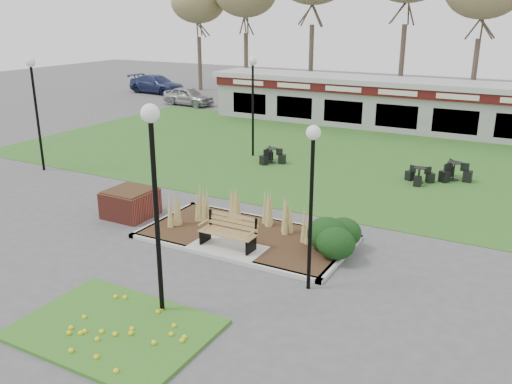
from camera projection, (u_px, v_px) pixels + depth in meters
The scene contains 17 objects.
ground at pixel (225, 253), 15.70m from camera, with size 100.00×100.00×0.00m, color #515154.
lawn at pixel (358, 159), 25.68m from camera, with size 34.00×16.00×0.02m, color #326820.
flower_bed at pixel (114, 328), 11.85m from camera, with size 4.20×3.00×0.16m.
planting_bed at pixel (285, 233), 16.13m from camera, with size 6.75×3.40×1.27m.
park_bench at pixel (229, 231), 15.72m from camera, with size 1.70×0.66×0.93m.
brick_planter at pixel (130, 203), 18.39m from camera, with size 1.50×1.50×0.95m.
food_pavilion at pixel (403, 104), 31.85m from camera, with size 24.60×3.40×2.90m.
lamp_post_near_left at pixel (312, 173), 12.72m from camera, with size 0.35×0.35×4.18m.
lamp_post_near_right at pixel (153, 166), 11.46m from camera, with size 0.40×0.40×4.86m.
lamp_post_mid_left at pixel (34, 89), 22.81m from camera, with size 0.40×0.40×4.86m.
lamp_post_far_left at pixel (253, 85), 25.22m from camera, with size 0.39×0.39×4.69m.
bistro_set_b at pixel (272, 158), 24.97m from camera, with size 1.20×1.25×0.68m.
bistro_set_c at pixel (454, 174), 22.38m from camera, with size 1.24×1.42×0.75m.
bistro_set_d at pixel (419, 178), 22.01m from camera, with size 1.21×1.10×0.64m.
car_silver at pixel (188, 96), 40.35m from camera, with size 1.61×4.00×1.36m, color #A3A4A8.
car_black at pixel (312, 97), 40.01m from camera, with size 1.43×4.09×1.35m, color black.
car_blue at pixel (157, 84), 46.35m from camera, with size 2.13×5.24×1.52m, color navy.
Camera 1 is at (7.67, -12.15, 6.63)m, focal length 38.00 mm.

